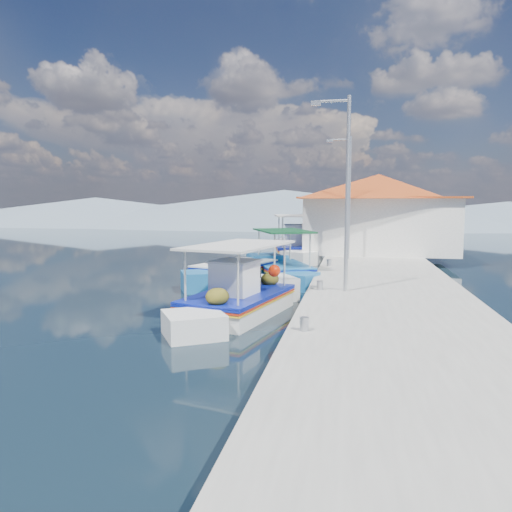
# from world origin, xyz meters

# --- Properties ---
(ground) EXTENTS (160.00, 160.00, 0.00)m
(ground) POSITION_xyz_m (0.00, 0.00, 0.00)
(ground) COLOR black
(ground) RESTS_ON ground
(quay) EXTENTS (5.00, 44.00, 0.50)m
(quay) POSITION_xyz_m (5.90, 6.00, 0.25)
(quay) COLOR #ACAAA1
(quay) RESTS_ON ground
(bollards) EXTENTS (0.20, 17.20, 0.30)m
(bollards) POSITION_xyz_m (3.80, 5.25, 0.65)
(bollards) COLOR #A5A8AD
(bollards) RESTS_ON quay
(main_caique) EXTENTS (3.05, 6.84, 2.31)m
(main_caique) POSITION_xyz_m (1.57, 0.26, 0.44)
(main_caique) COLOR white
(main_caique) RESTS_ON ground
(caique_green_canopy) EXTENTS (3.47, 5.79, 2.36)m
(caique_green_canopy) POSITION_xyz_m (1.94, 6.97, 0.35)
(caique_green_canopy) COLOR #1B64A3
(caique_green_canopy) RESTS_ON ground
(caique_blue_hull) EXTENTS (3.43, 6.42, 1.21)m
(caique_blue_hull) POSITION_xyz_m (0.02, 6.04, 0.33)
(caique_blue_hull) COLOR #1B64A3
(caique_blue_hull) RESTS_ON ground
(caique_far) EXTENTS (3.46, 7.98, 2.85)m
(caique_far) POSITION_xyz_m (1.56, 14.93, 0.53)
(caique_far) COLOR white
(caique_far) RESTS_ON ground
(harbor_building) EXTENTS (10.49, 10.49, 4.40)m
(harbor_building) POSITION_xyz_m (6.20, 15.00, 2.78)
(harbor_building) COLOR white
(harbor_building) RESTS_ON quay
(lamp_post_near) EXTENTS (1.21, 0.14, 6.00)m
(lamp_post_near) POSITION_xyz_m (4.51, 2.00, 3.85)
(lamp_post_near) COLOR #A5A8AD
(lamp_post_near) RESTS_ON quay
(lamp_post_far) EXTENTS (1.21, 0.14, 6.00)m
(lamp_post_far) POSITION_xyz_m (4.51, 11.00, 3.85)
(lamp_post_far) COLOR #A5A8AD
(lamp_post_far) RESTS_ON quay
(mountain_ridge) EXTENTS (171.40, 96.00, 5.50)m
(mountain_ridge) POSITION_xyz_m (6.54, 56.00, 2.04)
(mountain_ridge) COLOR slate
(mountain_ridge) RESTS_ON ground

